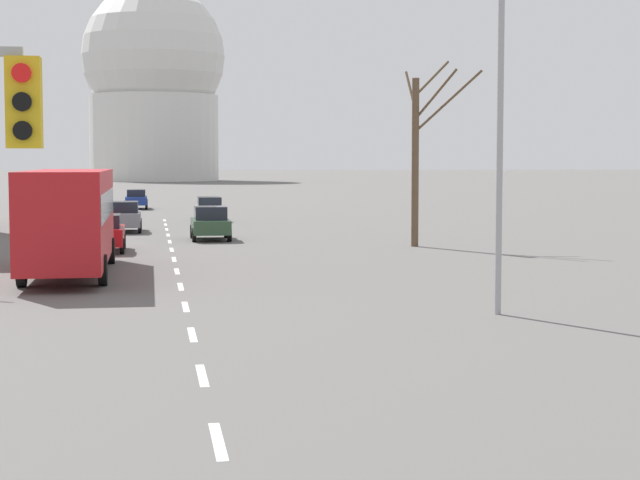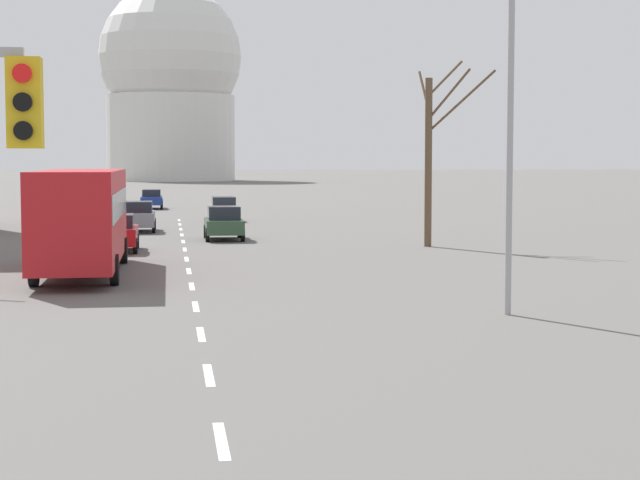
# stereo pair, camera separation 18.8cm
# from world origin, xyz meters

# --- Properties ---
(lane_stripe_1) EXTENTS (0.16, 2.00, 0.01)m
(lane_stripe_1) POSITION_xyz_m (0.00, 9.49, 0.00)
(lane_stripe_1) COLOR silver
(lane_stripe_1) RESTS_ON ground_plane
(lane_stripe_2) EXTENTS (0.16, 2.00, 0.01)m
(lane_stripe_2) POSITION_xyz_m (0.00, 13.99, 0.00)
(lane_stripe_2) COLOR silver
(lane_stripe_2) RESTS_ON ground_plane
(lane_stripe_3) EXTENTS (0.16, 2.00, 0.01)m
(lane_stripe_3) POSITION_xyz_m (0.00, 18.49, 0.00)
(lane_stripe_3) COLOR silver
(lane_stripe_3) RESTS_ON ground_plane
(lane_stripe_4) EXTENTS (0.16, 2.00, 0.01)m
(lane_stripe_4) POSITION_xyz_m (0.00, 22.99, 0.00)
(lane_stripe_4) COLOR silver
(lane_stripe_4) RESTS_ON ground_plane
(lane_stripe_5) EXTENTS (0.16, 2.00, 0.01)m
(lane_stripe_5) POSITION_xyz_m (0.00, 27.49, 0.00)
(lane_stripe_5) COLOR silver
(lane_stripe_5) RESTS_ON ground_plane
(lane_stripe_6) EXTENTS (0.16, 2.00, 0.01)m
(lane_stripe_6) POSITION_xyz_m (0.00, 31.99, 0.00)
(lane_stripe_6) COLOR silver
(lane_stripe_6) RESTS_ON ground_plane
(lane_stripe_7) EXTENTS (0.16, 2.00, 0.01)m
(lane_stripe_7) POSITION_xyz_m (0.00, 36.49, 0.00)
(lane_stripe_7) COLOR silver
(lane_stripe_7) RESTS_ON ground_plane
(lane_stripe_8) EXTENTS (0.16, 2.00, 0.01)m
(lane_stripe_8) POSITION_xyz_m (0.00, 40.99, 0.00)
(lane_stripe_8) COLOR silver
(lane_stripe_8) RESTS_ON ground_plane
(lane_stripe_9) EXTENTS (0.16, 2.00, 0.01)m
(lane_stripe_9) POSITION_xyz_m (0.00, 45.49, 0.00)
(lane_stripe_9) COLOR silver
(lane_stripe_9) RESTS_ON ground_plane
(lane_stripe_10) EXTENTS (0.16, 2.00, 0.01)m
(lane_stripe_10) POSITION_xyz_m (0.00, 49.99, 0.00)
(lane_stripe_10) COLOR silver
(lane_stripe_10) RESTS_ON ground_plane
(lane_stripe_11) EXTENTS (0.16, 2.00, 0.01)m
(lane_stripe_11) POSITION_xyz_m (0.00, 54.49, 0.00)
(lane_stripe_11) COLOR silver
(lane_stripe_11) RESTS_ON ground_plane
(lane_stripe_12) EXTENTS (0.16, 2.00, 0.01)m
(lane_stripe_12) POSITION_xyz_m (0.00, 58.99, 0.00)
(lane_stripe_12) COLOR silver
(lane_stripe_12) RESTS_ON ground_plane
(lane_stripe_13) EXTENTS (0.16, 2.00, 0.01)m
(lane_stripe_13) POSITION_xyz_m (0.00, 63.49, 0.00)
(lane_stripe_13) COLOR silver
(lane_stripe_13) RESTS_ON ground_plane
(street_lamp_right) EXTENTS (2.32, 0.36, 9.20)m
(street_lamp_right) POSITION_xyz_m (7.23, 20.43, 5.59)
(street_lamp_right) COLOR #9E9EA3
(street_lamp_right) RESTS_ON ground_plane
(sedan_near_left) EXTENTS (1.88, 4.21, 1.63)m
(sedan_near_left) POSITION_xyz_m (-2.29, 52.75, 0.83)
(sedan_near_left) COLOR slate
(sedan_near_left) RESTS_ON ground_plane
(sedan_near_right) EXTENTS (1.76, 4.41, 1.52)m
(sedan_near_right) POSITION_xyz_m (2.76, 62.39, 0.78)
(sedan_near_right) COLOR silver
(sedan_near_right) RESTS_ON ground_plane
(sedan_mid_centre) EXTENTS (1.83, 3.91, 1.62)m
(sedan_mid_centre) POSITION_xyz_m (1.95, 46.31, 0.82)
(sedan_mid_centre) COLOR #2D4C33
(sedan_mid_centre) RESTS_ON ground_plane
(sedan_far_left) EXTENTS (1.97, 4.03, 1.57)m
(sedan_far_left) POSITION_xyz_m (-2.93, 40.38, 0.80)
(sedan_far_left) COLOR maroon
(sedan_far_left) RESTS_ON ground_plane
(sedan_far_right) EXTENTS (1.72, 4.59, 1.52)m
(sedan_far_right) POSITION_xyz_m (-1.95, 79.76, 0.80)
(sedan_far_right) COLOR navy
(sedan_far_right) RESTS_ON ground_plane
(city_bus) EXTENTS (2.66, 10.80, 3.48)m
(city_bus) POSITION_xyz_m (-3.53, 31.36, 2.05)
(city_bus) COLOR red
(city_bus) RESTS_ON ground_plane
(bare_tree_right_near) EXTENTS (2.69, 3.21, 8.27)m
(bare_tree_right_near) POSITION_xyz_m (10.81, 41.03, 4.19)
(bare_tree_right_near) COLOR brown
(bare_tree_right_near) RESTS_ON ground_plane
(capitol_dome) EXTENTS (26.22, 26.22, 37.03)m
(capitol_dome) POSITION_xyz_m (0.00, 195.92, 18.04)
(capitol_dome) COLOR silver
(capitol_dome) RESTS_ON ground_plane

